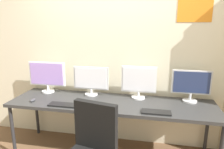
{
  "coord_description": "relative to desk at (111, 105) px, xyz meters",
  "views": [
    {
      "loc": [
        0.49,
        -1.81,
        1.71
      ],
      "look_at": [
        0.0,
        0.65,
        1.09
      ],
      "focal_mm": 32.85,
      "sensor_mm": 36.0,
      "label": 1
    }
  ],
  "objects": [
    {
      "name": "keyboard_right",
      "position": [
        0.56,
        -0.23,
        0.06
      ],
      "size": [
        0.33,
        0.13,
        0.02
      ],
      "primitive_type": "cube",
      "color": "black",
      "rests_on": "desk"
    },
    {
      "name": "monitor_far_left",
      "position": [
        -0.99,
        0.21,
        0.29
      ],
      "size": [
        0.54,
        0.18,
        0.45
      ],
      "color": "silver",
      "rests_on": "desk"
    },
    {
      "name": "desk",
      "position": [
        0.0,
        0.0,
        0.0
      ],
      "size": [
        2.61,
        0.68,
        0.74
      ],
      "color": "#333333",
      "rests_on": "ground_plane"
    },
    {
      "name": "keyboard_left",
      "position": [
        -0.56,
        -0.23,
        0.06
      ],
      "size": [
        0.34,
        0.13,
        0.02
      ],
      "primitive_type": "cube",
      "color": "black",
      "rests_on": "desk"
    },
    {
      "name": "computer_mouse",
      "position": [
        -1.0,
        -0.17,
        0.06
      ],
      "size": [
        0.06,
        0.1,
        0.03
      ],
      "primitive_type": "ellipsoid",
      "color": "#38383D",
      "rests_on": "desk"
    },
    {
      "name": "monitor_center_left",
      "position": [
        -0.33,
        0.21,
        0.26
      ],
      "size": [
        0.49,
        0.18,
        0.4
      ],
      "color": "silver",
      "rests_on": "desk"
    },
    {
      "name": "monitor_center_right",
      "position": [
        0.33,
        0.21,
        0.28
      ],
      "size": [
        0.46,
        0.18,
        0.43
      ],
      "color": "silver",
      "rests_on": "desk"
    },
    {
      "name": "monitor_far_right",
      "position": [
        0.99,
        0.21,
        0.27
      ],
      "size": [
        0.48,
        0.18,
        0.41
      ],
      "color": "silver",
      "rests_on": "desk"
    },
    {
      "name": "wall_back",
      "position": [
        0.0,
        0.42,
        0.61
      ],
      "size": [
        5.01,
        0.11,
        2.6
      ],
      "color": "beige",
      "rests_on": "ground_plane"
    }
  ]
}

